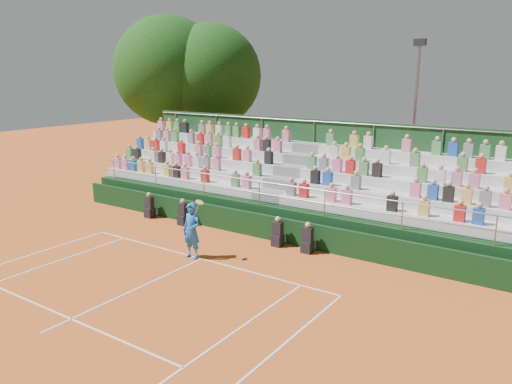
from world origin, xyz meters
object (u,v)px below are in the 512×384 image
Objects in this scene: tennis_player at (192,231)px; tree_east at (210,76)px; tree_west at (168,71)px; floodlight_mast at (415,108)px.

tree_east is (-9.70, 13.03, 5.33)m from tennis_player.
tree_east is at bearing 30.32° from tree_west.
tree_west is at bearing 136.05° from tennis_player.
tennis_player is at bearing -43.95° from tree_west.
tennis_player is 0.23× the size of tree_east.
tree_east reaches higher than tennis_player.
floodlight_mast is at bearing 6.65° from tree_west.
tree_east is 1.18× the size of floodlight_mast.
tennis_player is 17.70m from tree_west.
floodlight_mast is (3.63, 13.48, 3.76)m from tennis_player.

